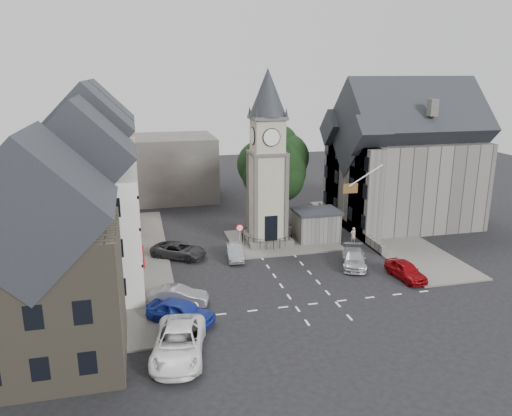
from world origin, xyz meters
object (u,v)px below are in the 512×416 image
object	(u,v)px
car_west_blue	(181,312)
car_east_red	(406,270)
clock_tower	(267,159)
stone_shelter	(316,225)
pedestrian	(353,235)

from	to	relation	value
car_west_blue	car_east_red	bearing A→B (deg)	-45.46
clock_tower	car_east_red	xyz separation A→B (m)	(8.50, -10.95, -7.42)
clock_tower	stone_shelter	world-z (taller)	clock_tower
stone_shelter	pedestrian	xyz separation A→B (m)	(3.20, -1.57, -0.77)
car_west_blue	stone_shelter	bearing A→B (deg)	-11.76
car_west_blue	car_east_red	world-z (taller)	car_west_blue
car_west_blue	pedestrian	size ratio (longest dim) A/B	2.94
car_east_red	clock_tower	bearing A→B (deg)	122.42
stone_shelter	car_west_blue	world-z (taller)	stone_shelter
pedestrian	stone_shelter	bearing A→B (deg)	-28.94
car_east_red	pedestrian	world-z (taller)	pedestrian
pedestrian	car_east_red	bearing A→B (deg)	90.38
pedestrian	car_west_blue	bearing A→B (deg)	31.39
clock_tower	pedestrian	xyz separation A→B (m)	(8.00, -2.06, -7.34)
clock_tower	pedestrian	bearing A→B (deg)	-14.44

